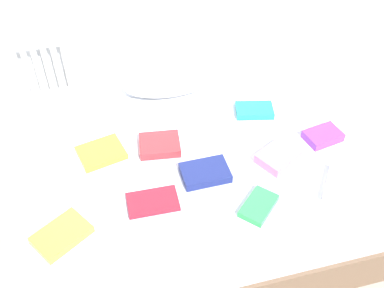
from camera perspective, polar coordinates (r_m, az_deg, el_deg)
ground_plane at (r=2.81m, az=0.26°, el=-7.78°), size 8.00×8.00×0.00m
bed at (r=2.62m, az=0.28°, el=-4.41°), size 2.00×1.50×0.50m
radiator at (r=3.46m, az=-18.20°, el=8.67°), size 0.38×0.04×0.47m
pillow at (r=2.79m, az=-2.80°, el=7.94°), size 0.57×0.27×0.14m
textbook_navy at (r=2.28m, az=1.68°, el=-3.62°), size 0.24×0.17×0.05m
textbook_maroon at (r=2.18m, az=-4.97°, el=-7.27°), size 0.25×0.16×0.02m
textbook_pink at (r=2.39m, az=10.82°, el=-1.62°), size 0.26×0.24×0.05m
textbook_yellow at (r=2.44m, az=-11.37°, el=-1.07°), size 0.27×0.24×0.03m
textbook_purple at (r=2.57m, az=16.17°, el=0.98°), size 0.22×0.17×0.05m
textbook_teal at (r=2.67m, az=7.87°, el=4.22°), size 0.24×0.18×0.04m
textbook_red at (r=2.43m, az=-4.10°, el=-0.11°), size 0.24×0.20×0.05m
textbook_green at (r=2.17m, az=8.40°, el=-7.72°), size 0.23×0.22×0.03m
textbook_lime at (r=2.13m, az=-16.10°, el=-10.95°), size 0.29×0.27×0.04m
textbook_white at (r=2.34m, az=18.15°, el=-5.06°), size 0.25×0.27×0.04m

